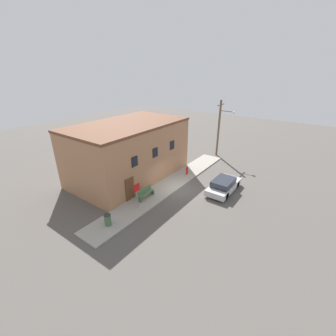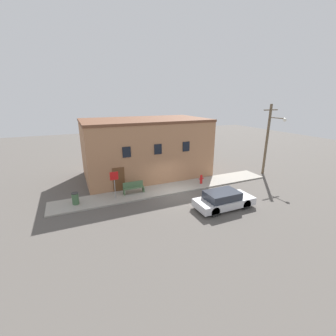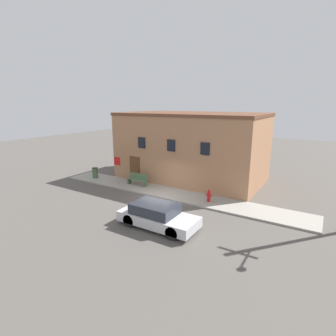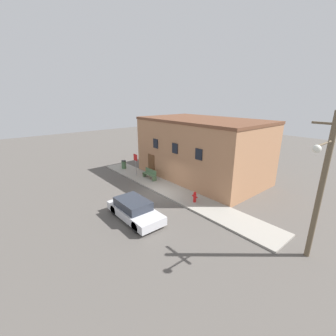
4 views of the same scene
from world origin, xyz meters
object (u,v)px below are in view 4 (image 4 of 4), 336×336
(fire_hydrant, at_px, (195,197))
(parked_car, at_px, (134,210))
(stop_sign, at_px, (136,161))
(utility_pole, at_px, (321,185))
(trash_bin, at_px, (124,164))
(bench, at_px, (150,174))

(fire_hydrant, bearing_deg, parked_car, -102.50)
(stop_sign, xyz_separation_m, parked_car, (7.02, -4.57, -1.05))
(fire_hydrant, relative_size, stop_sign, 0.38)
(utility_pole, xyz_separation_m, parked_car, (-8.87, -4.64, -3.29))
(stop_sign, bearing_deg, parked_car, -33.09)
(trash_bin, bearing_deg, stop_sign, -4.77)
(stop_sign, height_order, utility_pole, utility_pole)
(trash_bin, bearing_deg, parked_car, -25.81)
(trash_bin, height_order, parked_car, parked_car)
(utility_pole, height_order, parked_car, utility_pole)
(trash_bin, relative_size, parked_car, 0.21)
(bench, distance_m, trash_bin, 4.59)
(fire_hydrant, height_order, bench, bench)
(bench, height_order, parked_car, parked_car)
(fire_hydrant, distance_m, stop_sign, 8.14)
(trash_bin, xyz_separation_m, utility_pole, (18.83, -0.18, 3.35))
(stop_sign, bearing_deg, trash_bin, 175.23)
(parked_car, bearing_deg, fire_hydrant, 77.50)
(stop_sign, xyz_separation_m, bench, (1.64, 0.55, -1.09))
(stop_sign, relative_size, trash_bin, 2.45)
(bench, bearing_deg, parked_car, -43.60)
(bench, bearing_deg, stop_sign, -161.48)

